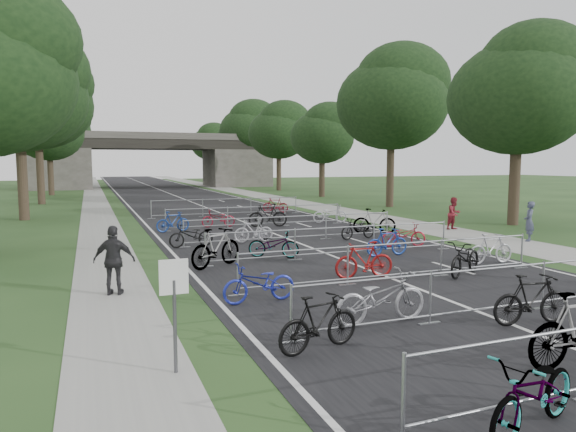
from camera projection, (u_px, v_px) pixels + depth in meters
name	position (u px, v px, depth m)	size (l,w,h in m)	color
road	(170.00, 194.00, 54.12)	(11.00, 140.00, 0.01)	black
sidewalk_right	(243.00, 192.00, 57.00)	(3.00, 140.00, 0.01)	gray
sidewalk_left	(94.00, 195.00, 51.41)	(2.00, 140.00, 0.01)	gray
lane_markings	(170.00, 194.00, 54.12)	(0.12, 140.00, 0.00)	silver
overpass_bridge	(152.00, 161.00, 67.65)	(31.00, 8.00, 7.05)	#44423C
park_sign	(174.00, 295.00, 7.97)	(0.45, 0.06, 1.83)	#4C4C51
tree_right_0	(521.00, 92.00, 26.54)	(7.17, 7.17, 10.93)	#33261C
tree_left_1	(20.00, 91.00, 28.79)	(7.56, 7.56, 11.53)	#33261C
tree_right_1	(394.00, 99.00, 37.56)	(8.18, 8.18, 12.47)	#33261C
tree_left_2	(38.00, 100.00, 39.82)	(8.40, 8.40, 12.81)	#33261C
tree_right_2	(324.00, 135.00, 48.89)	(6.16, 6.16, 9.39)	#33261C
tree_left_3	(50.00, 130.00, 51.12)	(6.72, 6.72, 10.25)	#33261C
tree_right_3	(280.00, 131.00, 59.91)	(7.17, 7.17, 10.93)	#33261C
tree_left_4	(56.00, 129.00, 62.15)	(7.56, 7.56, 11.53)	#33261C
tree_right_4	(250.00, 129.00, 70.93)	(8.18, 8.18, 12.47)	#33261C
tree_left_5	(61.00, 128.00, 73.19)	(8.40, 8.40, 12.81)	#33261C
tree_right_5	(228.00, 146.00, 82.25)	(6.16, 6.16, 9.39)	#33261C
tree_left_6	(65.00, 143.00, 84.48)	(6.72, 6.72, 10.25)	#33261C
tree_right_6	(211.00, 142.00, 93.27)	(7.17, 7.17, 10.93)	#33261C
barrier_row_1	(489.00, 291.00, 11.06)	(9.70, 0.08, 1.10)	#919398
barrier_row_2	(396.00, 261.00, 14.39)	(9.70, 0.08, 1.10)	#919398
barrier_row_3	(336.00, 242.00, 17.91)	(9.70, 0.08, 1.10)	#919398
barrier_row_4	(293.00, 228.00, 21.62)	(9.70, 0.08, 1.10)	#919398
barrier_row_5	(257.00, 217.00, 26.26)	(9.70, 0.08, 1.10)	#919398
barrier_row_6	(227.00, 207.00, 31.82)	(9.70, 0.08, 1.10)	#919398
bike_0	(535.00, 395.00, 6.22)	(0.68, 1.95, 1.02)	#919398
bike_4	(319.00, 323.00, 8.99)	(0.48, 1.69, 1.02)	black
bike_5	(381.00, 298.00, 10.52)	(0.72, 2.07, 1.09)	gray
bike_6	(532.00, 300.00, 10.43)	(0.50, 1.76, 1.06)	black
bike_8	(259.00, 283.00, 12.11)	(0.63, 1.80, 0.94)	#1B2597
bike_9	(364.00, 260.00, 14.61)	(0.50, 1.77, 1.06)	maroon
bike_10	(466.00, 258.00, 14.99)	(0.69, 1.97, 1.03)	black
bike_11	(491.00, 249.00, 16.68)	(0.48, 1.68, 1.01)	#ADAEB5
bike_12	(216.00, 248.00, 16.18)	(0.59, 2.09, 1.25)	#919398
bike_13	(274.00, 245.00, 17.79)	(0.62, 1.78, 0.94)	#919398
bike_14	(387.00, 242.00, 18.11)	(0.47, 1.67, 1.00)	navy
bike_15	(404.00, 235.00, 20.10)	(0.62, 1.78, 0.93)	maroon
bike_16	(191.00, 235.00, 20.04)	(0.62, 1.79, 0.94)	black
bike_17	(254.00, 231.00, 21.18)	(0.47, 1.65, 0.99)	#A7A6AE
bike_18	(358.00, 229.00, 22.08)	(0.63, 1.80, 0.94)	black
bike_19	(374.00, 221.00, 23.73)	(0.55, 1.96, 1.18)	#919398
bike_20	(173.00, 222.00, 24.40)	(0.46, 1.64, 0.99)	navy
bike_21	(218.00, 219.00, 26.21)	(0.60, 1.71, 0.90)	maroon
bike_22	(268.00, 215.00, 26.30)	(0.56, 2.00, 1.20)	black
bike_23	(330.00, 214.00, 28.08)	(0.66, 1.89, 0.99)	#A8A8B0
bike_27	(275.00, 205.00, 33.77)	(0.48, 1.69, 1.02)	maroon
pedestrian_a	(529.00, 222.00, 21.49)	(0.61, 0.40, 1.68)	#383D54
pedestrian_b	(454.00, 214.00, 25.24)	(0.77, 0.60, 1.59)	maroon
pedestrian_c	(114.00, 261.00, 12.78)	(1.02, 0.43, 1.75)	#242326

